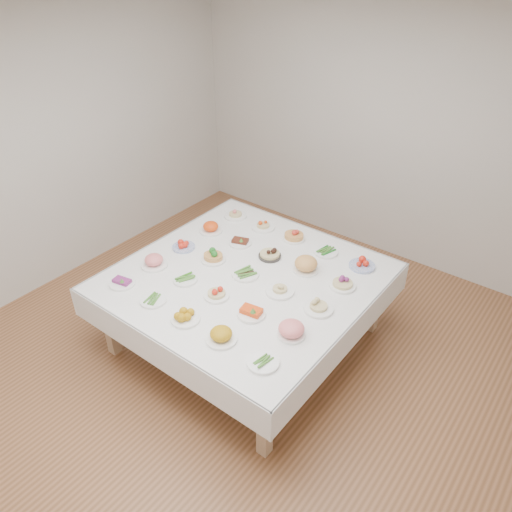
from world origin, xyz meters
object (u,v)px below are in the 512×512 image
Objects in this scene: display_table at (246,282)px; dish_0 at (122,281)px; dish_12 at (245,273)px; dish_24 at (362,263)px.

display_table is 9.67× the size of dish_0.
dish_0 is (-0.75, -0.74, 0.10)m from display_table.
dish_0 is 0.93× the size of dish_12.
dish_24 is (0.75, 0.74, 0.02)m from dish_12.
display_table is 9.00× the size of dish_12.
dish_0 is 1.06m from dish_12.
dish_12 is at bearing 44.88° from dish_0.
dish_12 is 1.02× the size of dish_24.
display_table is at bearing -134.84° from dish_24.
dish_0 is 0.95× the size of dish_24.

